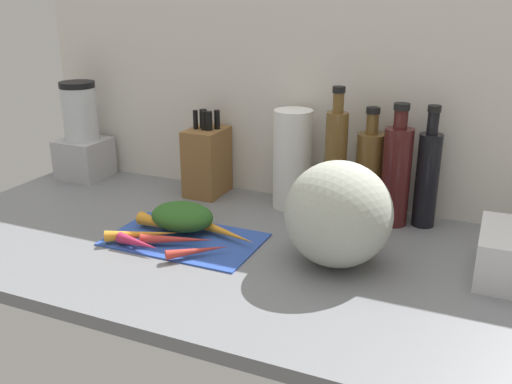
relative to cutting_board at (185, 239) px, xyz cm
name	(u,v)px	position (x,y,z in cm)	size (l,w,h in cm)	color
ground_plane	(249,252)	(15.89, 3.04, -1.90)	(170.00, 80.00, 3.00)	slate
wall_back	(305,96)	(15.89, 41.54, 29.60)	(170.00, 3.00, 60.00)	silver
cutting_board	(185,239)	(0.00, 0.00, 0.00)	(36.97, 22.79, 0.80)	#2D51B7
carrot_0	(228,233)	(9.94, 3.79, 1.64)	(2.48, 2.48, 16.53)	orange
carrot_1	(138,243)	(-6.79, -9.84, 1.75)	(2.69, 2.69, 11.75)	#B2264C
carrot_2	(177,239)	(0.52, -4.32, 1.65)	(2.50, 2.50, 17.64)	red
carrot_3	(142,235)	(-8.64, -5.54, 1.80)	(2.81, 2.81, 17.56)	orange
carrot_4	(161,224)	(-7.65, 1.20, 2.16)	(3.52, 3.52, 13.85)	orange
carrot_5	(198,251)	(7.88, -7.50, 1.52)	(2.24, 2.24, 14.74)	red
carrot_6	(189,222)	(-2.10, 5.57, 1.81)	(2.82, 2.82, 13.60)	red
carrot_greens_pile	(182,216)	(-2.98, 4.10, 3.86)	(16.37, 12.59, 6.93)	#2D6023
winter_squash	(338,214)	(37.45, 2.76, 11.42)	(23.78, 23.57, 23.65)	#B2B7A8
knife_block	(207,160)	(-10.97, 32.45, 9.96)	(10.03, 13.75, 25.37)	brown
blender_appliance	(82,137)	(-55.50, 30.78, 12.96)	(14.41, 14.41, 31.10)	#B2B2B7
paper_towel_roll	(291,159)	(15.55, 32.54, 13.41)	(10.69, 10.69, 27.63)	white
bottle_0	(335,162)	(28.78, 30.24, 14.86)	(5.83, 5.83, 35.14)	brown
bottle_1	(369,173)	(37.06, 33.90, 11.86)	(7.40, 7.40, 29.80)	brown
bottle_2	(396,174)	(44.60, 31.29, 13.26)	(7.40, 7.40, 31.86)	#471919
bottle_3	(427,177)	(52.11, 33.36, 12.88)	(5.91, 5.91, 31.54)	black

